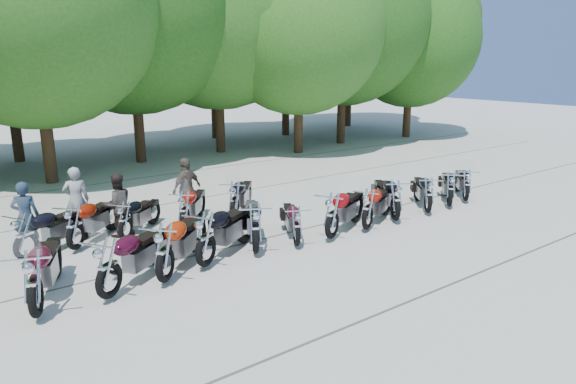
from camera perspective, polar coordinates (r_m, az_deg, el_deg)
ground at (r=12.31m, az=4.20°, el=-6.37°), size 90.00×90.00×0.00m
tree_3 at (r=20.40m, az=-26.66°, el=18.51°), size 8.70×8.70×10.67m
tree_4 at (r=23.33m, az=-17.15°, el=19.44°), size 9.13×9.13×11.20m
tree_5 at (r=25.13m, az=-7.97°, el=19.36°), size 9.04×9.04×11.10m
tree_6 at (r=24.70m, az=1.21°, el=17.81°), size 8.00×8.00×9.82m
tree_7 at (r=27.83m, az=6.20°, el=18.55°), size 8.79×8.79×10.79m
tree_8 at (r=30.72m, az=13.55°, el=16.14°), size 7.53×7.53×9.25m
tree_11 at (r=25.41m, az=-29.12°, el=15.26°), size 7.56×7.56×9.28m
tree_12 at (r=26.86m, az=-16.93°, el=16.76°), size 7.88×7.88×9.67m
tree_13 at (r=29.82m, az=-8.43°, el=17.52°), size 8.31×8.31×10.20m
tree_14 at (r=30.79m, az=-0.28°, el=17.18°), size 8.02×8.02×9.84m
tree_15 at (r=35.38m, az=6.96°, el=18.67°), size 9.67×9.67×11.86m
motorcycle_0 at (r=9.85m, az=-26.41°, el=-8.94°), size 1.65×2.62×1.42m
motorcycle_1 at (r=10.08m, az=-19.38°, el=-7.82°), size 2.44×1.99×1.38m
motorcycle_2 at (r=10.46m, az=-13.58°, el=-6.39°), size 2.39×2.30×1.44m
motorcycle_3 at (r=11.05m, az=-9.17°, el=-5.03°), size 2.57×1.97×1.43m
motorcycle_4 at (r=11.70m, az=-3.66°, el=-3.91°), size 1.85×2.48×1.38m
motorcycle_5 at (r=12.18m, az=0.95°, el=-3.70°), size 1.51×2.07×1.14m
motorcycle_6 at (r=12.65m, az=4.93°, el=-2.49°), size 2.53×1.76×1.39m
motorcycle_7 at (r=13.47m, az=8.87°, el=-1.76°), size 2.36×1.63×1.29m
motorcycle_8 at (r=14.33m, az=11.89°, el=-0.80°), size 1.87×2.41×1.35m
motorcycle_9 at (r=15.31m, az=15.36°, el=-0.22°), size 1.94×2.13×1.25m
motorcycle_10 at (r=16.17m, az=17.61°, el=0.40°), size 2.11×1.98×1.26m
motorcycle_11 at (r=16.99m, az=19.23°, el=0.82°), size 1.98×1.94×1.20m
motorcycle_12 at (r=12.70m, az=-27.20°, el=-4.30°), size 2.28×1.69×1.26m
motorcycle_13 at (r=12.89m, az=-22.64°, el=-3.47°), size 2.16×2.06×1.30m
motorcycle_14 at (r=13.19m, az=-17.67°, el=-2.96°), size 1.94×1.81×1.15m
motorcycle_15 at (r=13.47m, az=-11.44°, el=-1.96°), size 1.97×2.12×1.26m
motorcycle_16 at (r=14.11m, az=-5.95°, el=-0.87°), size 2.11×2.17×1.31m
rider_0 at (r=13.43m, az=-27.14°, el=-2.43°), size 0.72×0.62×1.67m
rider_1 at (r=13.65m, az=-18.43°, el=-1.39°), size 0.81×0.64×1.63m
rider_2 at (r=14.57m, az=-11.19°, el=0.35°), size 1.12×0.77×1.77m
rider_3 at (r=14.30m, az=-22.46°, el=-0.82°), size 0.73×0.58×1.74m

